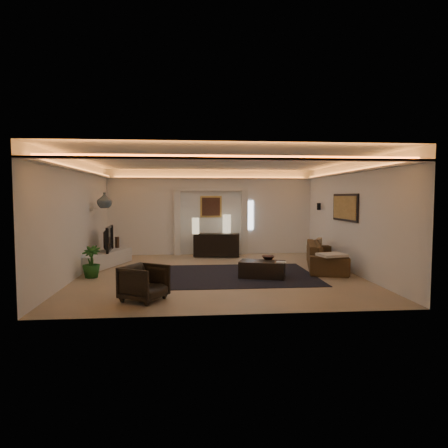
{
  "coord_description": "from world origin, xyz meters",
  "views": [
    {
      "loc": [
        -0.72,
        -9.91,
        1.99
      ],
      "look_at": [
        0.2,
        0.6,
        1.25
      ],
      "focal_mm": 31.22,
      "sensor_mm": 36.0,
      "label": 1
    }
  ],
  "objects": [
    {
      "name": "wall_niche",
      "position": [
        -3.44,
        1.4,
        1.65
      ],
      "size": [
        0.1,
        0.55,
        0.04
      ],
      "primitive_type": "cube",
      "color": "silver",
      "rests_on": "wall_left"
    },
    {
      "name": "painting_frame",
      "position": [
        0.0,
        3.47,
        1.65
      ],
      "size": [
        0.74,
        0.04,
        0.74
      ],
      "primitive_type": "cube",
      "color": "tan",
      "rests_on": "wall_back"
    },
    {
      "name": "daylight_slit",
      "position": [
        1.35,
        3.48,
        1.35
      ],
      "size": [
        0.25,
        0.03,
        1.0
      ],
      "primitive_type": "cube",
      "color": "white",
      "rests_on": "wall_back"
    },
    {
      "name": "cove_soffit",
      "position": [
        0.0,
        0.0,
        2.62
      ],
      "size": [
        7.0,
        7.0,
        0.04
      ],
      "primitive_type": "cube",
      "color": "silver",
      "rests_on": "ceiling"
    },
    {
      "name": "armchair",
      "position": [
        -1.61,
        -2.45,
        0.34
      ],
      "size": [
        1.02,
        1.02,
        0.69
      ],
      "primitive_type": "imported",
      "rotation": [
        0.0,
        0.0,
        1.03
      ],
      "color": "black",
      "rests_on": "ground"
    },
    {
      "name": "art_panel_gold",
      "position": [
        3.44,
        0.3,
        1.7
      ],
      "size": [
        0.02,
        1.5,
        0.62
      ],
      "primitive_type": "cube",
      "color": "tan",
      "rests_on": "wall_right"
    },
    {
      "name": "media_ledge",
      "position": [
        -3.15,
        1.29,
        0.22
      ],
      "size": [
        1.27,
        2.27,
        0.42
      ],
      "primitive_type": "cube",
      "rotation": [
        0.0,
        0.0,
        -0.34
      ],
      "color": "silver",
      "rests_on": "ground"
    },
    {
      "name": "painting_canvas",
      "position": [
        0.0,
        3.44,
        1.65
      ],
      "size": [
        0.62,
        0.02,
        0.62
      ],
      "primitive_type": "cube",
      "color": "#4C2D1E",
      "rests_on": "wall_back"
    },
    {
      "name": "ginger_jar",
      "position": [
        -3.14,
        1.39,
        1.89
      ],
      "size": [
        0.55,
        0.55,
        0.44
      ],
      "primitive_type": "imported",
      "rotation": [
        0.0,
        0.0,
        -0.4
      ],
      "color": "#4F5D63",
      "rests_on": "wall_niche"
    },
    {
      "name": "wall_back",
      "position": [
        0.0,
        3.5,
        1.45
      ],
      "size": [
        7.0,
        0.0,
        7.0
      ],
      "primitive_type": "plane",
      "rotation": [
        1.57,
        0.0,
        0.0
      ],
      "color": "white",
      "rests_on": "ground"
    },
    {
      "name": "bowl",
      "position": [
        1.25,
        -0.26,
        0.45
      ],
      "size": [
        0.36,
        0.36,
        0.08
      ],
      "primitive_type": "imported",
      "rotation": [
        0.0,
        0.0,
        -0.07
      ],
      "color": "#3F261F",
      "rests_on": "coffee_table"
    },
    {
      "name": "alcove_header",
      "position": [
        0.0,
        3.4,
        2.25
      ],
      "size": [
        2.52,
        0.2,
        0.12
      ],
      "primitive_type": "cube",
      "color": "silver",
      "rests_on": "wall_back"
    },
    {
      "name": "wall_right",
      "position": [
        3.5,
        0.0,
        1.45
      ],
      "size": [
        0.0,
        7.0,
        7.0
      ],
      "primitive_type": "plane",
      "rotation": [
        1.57,
        0.0,
        -1.57
      ],
      "color": "white",
      "rests_on": "ground"
    },
    {
      "name": "coffee_table",
      "position": [
        1.04,
        -0.56,
        0.21
      ],
      "size": [
        1.22,
        0.9,
        0.41
      ],
      "primitive_type": "cube",
      "rotation": [
        0.0,
        0.0,
        -0.31
      ],
      "color": "black",
      "rests_on": "ground"
    },
    {
      "name": "figurine",
      "position": [
        -2.95,
        2.15,
        0.64
      ],
      "size": [
        0.15,
        0.15,
        0.33
      ],
      "primitive_type": "cylinder",
      "rotation": [
        0.0,
        0.0,
        0.28
      ],
      "color": "#4B3121",
      "rests_on": "media_ledge"
    },
    {
      "name": "plant",
      "position": [
        -3.15,
        -0.18,
        0.39
      ],
      "size": [
        0.49,
        0.49,
        0.78
      ],
      "primitive_type": "imported",
      "rotation": [
        0.0,
        0.0,
        -0.12
      ],
      "color": "#1E521A",
      "rests_on": "ground"
    },
    {
      "name": "wall_sconce",
      "position": [
        3.38,
        2.2,
        1.68
      ],
      "size": [
        0.12,
        0.12,
        0.22
      ],
      "primitive_type": "cylinder",
      "color": "black",
      "rests_on": "wall_right"
    },
    {
      "name": "throw_pillow",
      "position": [
        3.15,
        1.42,
        0.55
      ],
      "size": [
        0.28,
        0.42,
        0.4
      ],
      "primitive_type": "cube",
      "rotation": [
        0.0,
        0.0,
        -0.43
      ],
      "color": "tan",
      "rests_on": "sofa"
    },
    {
      "name": "console",
      "position": [
        0.15,
        2.87,
        0.4
      ],
      "size": [
        1.54,
        0.67,
        0.75
      ],
      "primitive_type": "cube",
      "rotation": [
        0.0,
        0.0,
        -0.14
      ],
      "color": "black",
      "rests_on": "ground"
    },
    {
      "name": "pilaster_right",
      "position": [
        1.15,
        3.4,
        1.1
      ],
      "size": [
        0.22,
        0.2,
        2.2
      ],
      "primitive_type": "cube",
      "color": "silver",
      "rests_on": "ground"
    },
    {
      "name": "wall_front",
      "position": [
        0.0,
        -3.5,
        1.45
      ],
      "size": [
        7.0,
        0.0,
        7.0
      ],
      "primitive_type": "plane",
      "rotation": [
        -1.57,
        0.0,
        0.0
      ],
      "color": "white",
      "rests_on": "ground"
    },
    {
      "name": "floor",
      "position": [
        0.0,
        0.0,
        0.0
      ],
      "size": [
        7.0,
        7.0,
        0.0
      ],
      "primitive_type": "plane",
      "color": "tan",
      "rests_on": "ground"
    },
    {
      "name": "sofa",
      "position": [
        3.03,
        0.48,
        0.36
      ],
      "size": [
        2.65,
        1.59,
        0.72
      ],
      "primitive_type": "imported",
      "rotation": [
        0.0,
        0.0,
        1.31
      ],
      "color": "brown",
      "rests_on": "ground"
    },
    {
      "name": "throw_blanket",
      "position": [
        2.78,
        -0.62,
        0.55
      ],
      "size": [
        0.73,
        0.64,
        0.07
      ],
      "primitive_type": "cube",
      "rotation": [
        0.0,
        0.0,
        0.23
      ],
      "color": "beige",
      "rests_on": "sofa"
    },
    {
      "name": "tv",
      "position": [
        -3.15,
        1.43,
        0.81
      ],
      "size": [
        1.25,
        0.26,
        0.71
      ],
      "primitive_type": "imported",
      "rotation": [
        0.0,
        0.0,
        1.65
      ],
      "color": "black",
      "rests_on": "media_ledge"
    },
    {
      "name": "magazine",
      "position": [
        1.45,
        -0.81,
        0.42
      ],
      "size": [
        0.27,
        0.23,
        0.03
      ],
      "primitive_type": "cube",
      "rotation": [
        0.0,
        0.0,
        -0.42
      ],
      "color": "white",
      "rests_on": "coffee_table"
    },
    {
      "name": "wall_left",
      "position": [
        -3.5,
        0.0,
        1.45
      ],
      "size": [
        0.0,
        7.0,
        7.0
      ],
      "primitive_type": "plane",
      "rotation": [
        1.57,
        0.0,
        1.57
      ],
      "color": "white",
      "rests_on": "ground"
    },
    {
      "name": "area_rug",
      "position": [
        0.4,
        -0.2,
        0.01
      ],
      "size": [
        4.0,
        3.0,
        0.01
      ],
      "primitive_type": "cube",
      "color": "black",
      "rests_on": "ground"
    },
    {
      "name": "lamp_right",
      "position": [
        0.51,
        3.1,
        1.09
      ],
      "size": [
        0.36,
        0.36,
        0.61
      ],
      "primitive_type": "cylinder",
      "rotation": [
        0.0,
        0.0,
        0.37
      ],
      "color": "beige",
      "rests_on": "console"
    },
    {
      "name": "pilaster_left",
      "position": [
        -1.15,
        3.4,
        1.1
      ],
      "size": [
        0.22,
        0.2,
        2.2
      ],
      "primitive_type": "cube",
      "color": "silver",
      "rests_on": "ground"
    },
    {
      "name": "ceiling",
      "position": [
        0.0,
        0.0,
        2.9
      ],
      "size": [
        7.0,
        7.0,
        0.0
      ],
      "primitive_type": "plane",
      "rotation": [
        3.14,
        0.0,
        0.0
      ],
      "color": "white",
      "rests_on": "ground"
    },
    {
      "name": "lamp_left",
      "position": [
        -0.54,
        2.84,
        1.09
      ],
      "size": [
        0.31,
        0.31,
        0.53
      ],
      "primitive_type": "cylinder",
      "rotation": [
        0.0,
        0.0,
        0.41
      ],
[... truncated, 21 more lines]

